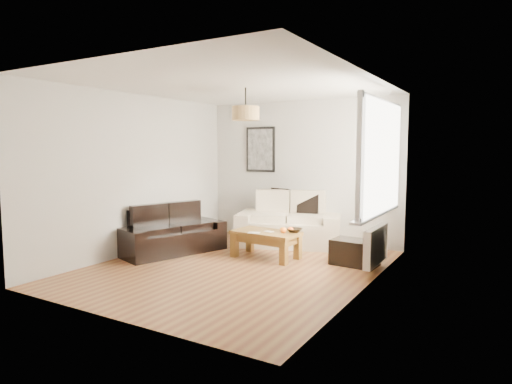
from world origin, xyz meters
The scene contains 21 objects.
floor centered at (0.00, 0.00, 0.00)m, with size 4.50×4.50×0.00m, color brown.
ceiling centered at (0.00, 0.00, 2.60)m, with size 3.80×4.50×0.00m, color white, non-canonical shape.
wall_back centered at (0.00, 2.25, 1.30)m, with size 3.80×0.04×2.60m, color silver, non-canonical shape.
wall_front centered at (0.00, -2.25, 1.30)m, with size 3.80×0.04×2.60m, color silver, non-canonical shape.
wall_left centered at (-1.90, 0.00, 1.30)m, with size 0.04×4.50×2.60m, color silver, non-canonical shape.
wall_right centered at (1.90, 0.00, 1.30)m, with size 0.04×4.50×2.60m, color silver, non-canonical shape.
window_bay centered at (1.86, 0.80, 1.60)m, with size 0.14×1.90×1.60m, color white, non-canonical shape.
radiator centered at (1.82, 0.80, 0.38)m, with size 0.10×0.90×0.52m, color white.
poster centered at (-0.85, 2.22, 1.70)m, with size 0.62×0.04×0.87m, color black, non-canonical shape.
pendant_shade centered at (0.00, 0.30, 2.23)m, with size 0.40×0.40×0.20m, color tan.
loveseat_cream centered at (-0.01, 1.78, 0.45)m, with size 1.80×0.98×0.89m, color beige, non-canonical shape.
sofa_leather centered at (-1.43, 0.26, 0.37)m, with size 1.69×0.82×0.73m, color black, non-canonical shape.
coffee_table centered at (0.11, 0.72, 0.21)m, with size 1.04×0.57×0.43m, color brown, non-canonical shape.
ottoman centered at (1.45, 1.02, 0.19)m, with size 0.66×0.42×0.38m, color black.
cushion_left centered at (-0.31, 2.00, 0.77)m, with size 0.42×0.13×0.42m, color black.
cushion_right centered at (0.27, 2.00, 0.75)m, with size 0.38×0.12×0.38m, color black.
fruit_bowl centered at (0.53, 0.88, 0.45)m, with size 0.24×0.24×0.06m, color black.
orange_a centered at (0.40, 0.75, 0.47)m, with size 0.09×0.09×0.09m, color orange.
orange_b centered at (0.48, 0.84, 0.47)m, with size 0.09×0.09×0.09m, color orange.
orange_c centered at (0.35, 0.80, 0.47)m, with size 0.06×0.06×0.06m, color orange.
papers centered at (0.02, 0.51, 0.43)m, with size 0.18×0.13×0.01m, color silver.
Camera 1 is at (3.42, -5.22, 1.72)m, focal length 30.87 mm.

